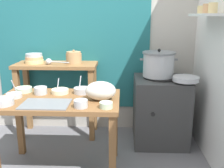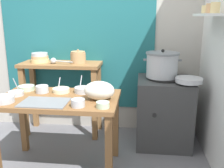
% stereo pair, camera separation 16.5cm
% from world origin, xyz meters
% --- Properties ---
extents(wall_back, '(4.40, 0.12, 2.60)m').
position_xyz_m(wall_back, '(0.08, 1.10, 1.30)').
color(wall_back, '#B2ADA3').
rests_on(wall_back, ground).
extents(prep_table, '(1.10, 0.66, 0.72)m').
position_xyz_m(prep_table, '(-0.10, 0.06, 0.61)').
color(prep_table, brown).
rests_on(prep_table, ground).
extents(back_shelf_table, '(0.96, 0.40, 0.90)m').
position_xyz_m(back_shelf_table, '(-0.31, 0.83, 0.68)').
color(back_shelf_table, olive).
rests_on(back_shelf_table, ground).
extents(stove_block, '(0.60, 0.61, 0.78)m').
position_xyz_m(stove_block, '(0.91, 0.70, 0.38)').
color(stove_block, '#383838').
rests_on(stove_block, ground).
extents(steamer_pot, '(0.41, 0.37, 0.31)m').
position_xyz_m(steamer_pot, '(0.87, 0.72, 0.92)').
color(steamer_pot, '#B7BABF').
rests_on(steamer_pot, stove_block).
extents(clay_pot, '(0.18, 0.18, 0.16)m').
position_xyz_m(clay_pot, '(-0.10, 0.83, 0.97)').
color(clay_pot, tan).
rests_on(clay_pot, back_shelf_table).
extents(bowl_stack_enamel, '(0.22, 0.22, 0.11)m').
position_xyz_m(bowl_stack_enamel, '(-0.58, 0.85, 0.95)').
color(bowl_stack_enamel, '#E5C684').
rests_on(bowl_stack_enamel, back_shelf_table).
extents(ladle, '(0.29, 0.11, 0.07)m').
position_xyz_m(ladle, '(-0.37, 0.76, 0.94)').
color(ladle, '#B7BABF').
rests_on(ladle, back_shelf_table).
extents(serving_tray, '(0.40, 0.28, 0.01)m').
position_xyz_m(serving_tray, '(-0.17, -0.11, 0.72)').
color(serving_tray, slate).
rests_on(serving_tray, prep_table).
extents(plastic_bag, '(0.27, 0.19, 0.17)m').
position_xyz_m(plastic_bag, '(0.28, 0.03, 0.80)').
color(plastic_bag, silver).
rests_on(plastic_bag, prep_table).
extents(wide_pan, '(0.28, 0.28, 0.05)m').
position_xyz_m(wide_pan, '(1.13, 0.51, 0.80)').
color(wide_pan, '#B7BABF').
rests_on(wide_pan, stove_block).
extents(prep_bowl_0, '(0.11, 0.11, 0.06)m').
position_xyz_m(prep_bowl_0, '(0.14, -0.17, 0.75)').
color(prep_bowl_0, '#B7BABF').
rests_on(prep_bowl_0, prep_table).
extents(prep_bowl_1, '(0.16, 0.16, 0.14)m').
position_xyz_m(prep_bowl_1, '(-0.13, 0.22, 0.74)').
color(prep_bowl_1, beige).
rests_on(prep_bowl_1, prep_table).
extents(prep_bowl_2, '(0.12, 0.12, 0.07)m').
position_xyz_m(prep_bowl_2, '(-0.31, 0.19, 0.76)').
color(prep_bowl_2, '#B7BABF').
rests_on(prep_bowl_2, prep_table).
extents(prep_bowl_3, '(0.16, 0.16, 0.05)m').
position_xyz_m(prep_bowl_3, '(-0.49, 0.25, 0.75)').
color(prep_bowl_3, '#B7D1AD').
rests_on(prep_bowl_3, prep_table).
extents(prep_bowl_4, '(0.17, 0.17, 0.06)m').
position_xyz_m(prep_bowl_4, '(-0.52, -0.13, 0.75)').
color(prep_bowl_4, '#B7BABF').
rests_on(prep_bowl_4, prep_table).
extents(prep_bowl_5, '(0.16, 0.16, 0.17)m').
position_xyz_m(prep_bowl_5, '(0.08, 0.23, 0.75)').
color(prep_bowl_5, '#B7BABF').
rests_on(prep_bowl_5, prep_table).
extents(prep_bowl_6, '(0.14, 0.14, 0.17)m').
position_xyz_m(prep_bowl_6, '(-0.51, 0.07, 0.74)').
color(prep_bowl_6, '#B7BABF').
rests_on(prep_bowl_6, prep_table).
extents(prep_bowl_7, '(0.11, 0.11, 0.05)m').
position_xyz_m(prep_bowl_7, '(0.34, -0.17, 0.75)').
color(prep_bowl_7, '#B7D1AD').
rests_on(prep_bowl_7, prep_table).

